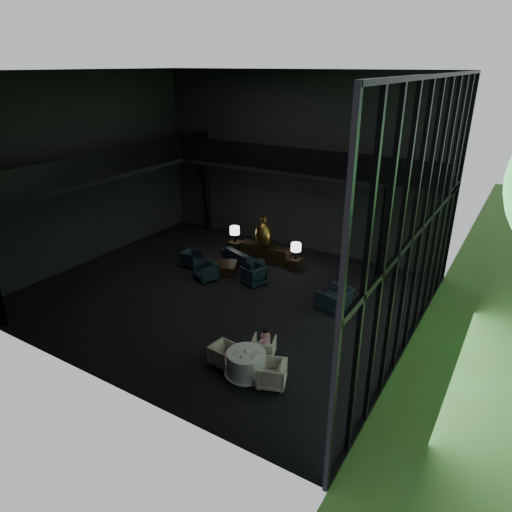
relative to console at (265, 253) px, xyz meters
The scene contains 35 objects.
floor 3.66m from the console, 86.68° to the right, with size 14.00×12.00×0.02m, color black.
ceiling 8.45m from the console, 86.68° to the right, with size 14.00×12.00×0.02m, color black.
wall_back 4.34m from the console, 84.93° to the left, with size 14.00×0.04×8.00m, color black.
wall_front 10.29m from the console, 88.75° to the right, with size 14.00×0.04×8.00m, color black.
wall_left 8.51m from the console, 151.86° to the right, with size 0.04×12.00×8.00m, color black.
curtain_wall 8.81m from the console, 26.89° to the right, with size 0.20×12.00×8.00m, color black, non-canonical shape.
mezzanine_left 7.74m from the console, 147.91° to the right, with size 2.00×12.00×0.25m, color black.
mezzanine_back 4.06m from the console, 48.52° to the left, with size 12.00×2.00×0.25m, color black.
railing_left 7.35m from the console, 142.83° to the right, with size 0.06×12.00×1.00m, color black.
railing_back 4.41m from the console, 16.96° to the left, with size 12.00×0.06×1.00m, color black.
column_nw 5.46m from the console, 156.64° to the left, with size 0.24×0.24×4.00m, color black.
column_ne 5.28m from the console, ahead, with size 0.24×0.24×4.00m, color black.
console is the anchor object (origin of this frame).
bronze_urn 0.99m from the console, 90.00° to the right, with size 0.75×0.75×1.40m.
side_table_left 1.60m from the console, behind, with size 0.56×0.56×0.61m, color black.
table_lamp_left 1.78m from the console, behind, with size 0.44×0.44×0.74m.
side_table_right 1.61m from the console, ahead, with size 0.47×0.47×0.52m, color black.
table_lamp_right 1.74m from the console, ahead, with size 0.43×0.43×0.72m.
sofa 1.05m from the console, 134.68° to the right, with size 2.19×0.64×0.86m, color black.
lounge_armchair_west 3.29m from the console, 139.08° to the right, with size 0.74×0.69×0.76m, color black.
lounge_armchair_east 2.34m from the console, 70.91° to the right, with size 0.91×0.85×0.94m, color #1F2E3D.
lounge_armchair_south 3.12m from the console, 110.25° to the right, with size 0.86×0.80×0.88m, color black.
window_armchair 4.94m from the console, 28.72° to the right, with size 1.23×0.80×1.07m, color #112F37.
coffee_table 2.17m from the console, 112.23° to the right, with size 1.01×1.01×0.45m, color black.
dining_table 8.18m from the console, 63.20° to the right, with size 1.25×1.25×0.75m.
dining_chair_north 7.23m from the console, 59.82° to the right, with size 0.60×0.56×0.61m, color beige.
dining_chair_east 8.58m from the console, 58.29° to the right, with size 0.79×0.74×0.81m, color #CBBE8E.
dining_chair_west 7.73m from the console, 68.54° to the right, with size 0.62×0.58×0.63m, color beige.
child 7.39m from the console, 59.40° to the right, with size 0.28×0.28×0.60m.
plate_a 8.23m from the console, 65.09° to the right, with size 0.21×0.21×0.01m, color white.
plate_b 8.16m from the console, 61.10° to the right, with size 0.24×0.24×0.02m, color white.
saucer 8.42m from the console, 61.86° to the right, with size 0.14×0.14×0.01m, color white.
coffee_cup 8.38m from the console, 61.58° to the right, with size 0.09×0.09×0.07m, color white.
cereal_bowl 8.12m from the console, 63.15° to the right, with size 0.15×0.15×0.07m, color white.
cream_pot 8.44m from the console, 63.95° to the right, with size 0.06×0.06×0.07m, color #99999E.
Camera 1 is at (9.32, -12.60, 8.21)m, focal length 32.00 mm.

